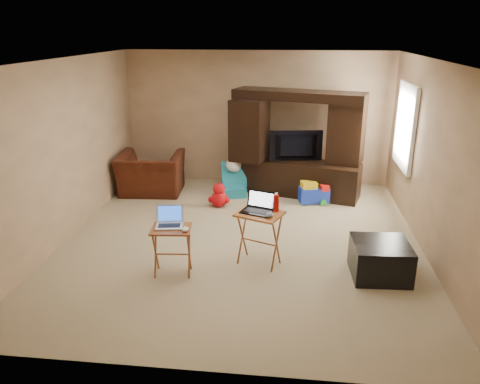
# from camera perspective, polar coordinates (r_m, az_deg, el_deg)

# --- Properties ---
(floor) EXTENTS (5.50, 5.50, 0.00)m
(floor) POSITION_cam_1_polar(r_m,az_deg,el_deg) (6.77, 0.19, -5.83)
(floor) COLOR #C1B386
(floor) RESTS_ON ground
(ceiling) EXTENTS (5.50, 5.50, 0.00)m
(ceiling) POSITION_cam_1_polar(r_m,az_deg,el_deg) (6.13, 0.22, 15.79)
(ceiling) COLOR silver
(ceiling) RESTS_ON ground
(wall_back) EXTENTS (5.00, 0.00, 5.00)m
(wall_back) POSITION_cam_1_polar(r_m,az_deg,el_deg) (9.01, 2.14, 8.95)
(wall_back) COLOR tan
(wall_back) RESTS_ON ground
(wall_front) EXTENTS (5.00, 0.00, 5.00)m
(wall_front) POSITION_cam_1_polar(r_m,az_deg,el_deg) (3.78, -4.40, -6.39)
(wall_front) COLOR tan
(wall_front) RESTS_ON ground
(wall_left) EXTENTS (0.00, 5.50, 5.50)m
(wall_left) POSITION_cam_1_polar(r_m,az_deg,el_deg) (7.05, -20.50, 4.75)
(wall_left) COLOR tan
(wall_left) RESTS_ON ground
(wall_right) EXTENTS (0.00, 5.50, 5.50)m
(wall_right) POSITION_cam_1_polar(r_m,az_deg,el_deg) (6.56, 22.50, 3.46)
(wall_right) COLOR tan
(wall_right) RESTS_ON ground
(window_pane) EXTENTS (0.00, 1.20, 1.20)m
(window_pane) POSITION_cam_1_polar(r_m,az_deg,el_deg) (7.99, 19.64, 7.57)
(window_pane) COLOR white
(window_pane) RESTS_ON ground
(window_frame) EXTENTS (0.06, 1.14, 1.34)m
(window_frame) POSITION_cam_1_polar(r_m,az_deg,el_deg) (7.98, 19.50, 7.58)
(window_frame) COLOR white
(window_frame) RESTS_ON ground
(entertainment_center) EXTENTS (2.35, 1.17, 1.87)m
(entertainment_center) POSITION_cam_1_polar(r_m,az_deg,el_deg) (8.40, 6.95, 5.83)
(entertainment_center) COLOR black
(entertainment_center) RESTS_ON floor
(television) EXTENTS (0.96, 0.28, 0.55)m
(television) POSITION_cam_1_polar(r_m,az_deg,el_deg) (8.36, 6.94, 5.50)
(television) COLOR black
(television) RESTS_ON entertainment_center
(recliner) EXTENTS (1.20, 1.06, 0.74)m
(recliner) POSITION_cam_1_polar(r_m,az_deg,el_deg) (8.69, -10.81, 2.22)
(recliner) COLOR #4B1E10
(recliner) RESTS_ON floor
(child_rocker) EXTENTS (0.57, 0.61, 0.60)m
(child_rocker) POSITION_cam_1_polar(r_m,az_deg,el_deg) (8.42, -0.89, 1.54)
(child_rocker) COLOR #187185
(child_rocker) RESTS_ON floor
(plush_toy) EXTENTS (0.38, 0.32, 0.43)m
(plush_toy) POSITION_cam_1_polar(r_m,az_deg,el_deg) (7.92, -2.57, -0.34)
(plush_toy) COLOR red
(plush_toy) RESTS_ON floor
(push_toy) EXTENTS (0.59, 0.48, 0.39)m
(push_toy) POSITION_cam_1_polar(r_m,az_deg,el_deg) (8.20, 9.00, -0.02)
(push_toy) COLOR #1936CB
(push_toy) RESTS_ON floor
(ottoman) EXTENTS (0.70, 0.70, 0.43)m
(ottoman) POSITION_cam_1_polar(r_m,az_deg,el_deg) (6.01, 16.71, -7.89)
(ottoman) COLOR black
(ottoman) RESTS_ON floor
(tray_table_left) EXTENTS (0.51, 0.42, 0.62)m
(tray_table_left) POSITION_cam_1_polar(r_m,az_deg,el_deg) (5.82, -8.25, -7.15)
(tray_table_left) COLOR #945024
(tray_table_left) RESTS_ON floor
(tray_table_right) EXTENTS (0.66, 0.60, 0.70)m
(tray_table_right) POSITION_cam_1_polar(r_m,az_deg,el_deg) (5.98, 2.36, -5.70)
(tray_table_right) COLOR #A36027
(tray_table_right) RESTS_ON floor
(laptop_left) EXTENTS (0.36, 0.31, 0.24)m
(laptop_left) POSITION_cam_1_polar(r_m,az_deg,el_deg) (5.67, -8.68, -3.12)
(laptop_left) COLOR silver
(laptop_left) RESTS_ON tray_table_left
(laptop_right) EXTENTS (0.44, 0.40, 0.24)m
(laptop_right) POSITION_cam_1_polar(r_m,az_deg,el_deg) (5.82, 2.04, -1.39)
(laptop_right) COLOR black
(laptop_right) RESTS_ON tray_table_right
(mouse_left) EXTENTS (0.10, 0.14, 0.05)m
(mouse_left) POSITION_cam_1_polar(r_m,az_deg,el_deg) (5.57, -6.69, -4.52)
(mouse_left) COLOR white
(mouse_left) RESTS_ON tray_table_left
(mouse_right) EXTENTS (0.13, 0.16, 0.06)m
(mouse_right) POSITION_cam_1_polar(r_m,az_deg,el_deg) (5.71, 3.62, -2.81)
(mouse_right) COLOR #404045
(mouse_right) RESTS_ON tray_table_right
(water_bottle) EXTENTS (0.07, 0.07, 0.22)m
(water_bottle) POSITION_cam_1_polar(r_m,az_deg,el_deg) (5.87, 4.43, -1.38)
(water_bottle) COLOR red
(water_bottle) RESTS_ON tray_table_right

